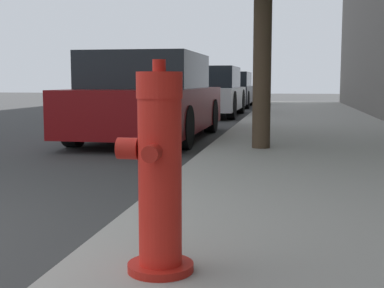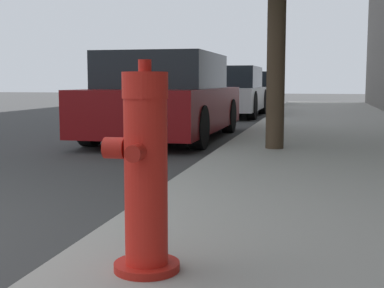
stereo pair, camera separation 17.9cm
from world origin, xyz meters
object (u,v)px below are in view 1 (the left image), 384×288
(fire_hydrant, at_px, (159,176))
(parked_car_near, at_px, (150,98))
(parked_car_mid, at_px, (208,92))
(parked_car_far, at_px, (227,90))

(fire_hydrant, bearing_deg, parked_car_near, 105.26)
(fire_hydrant, height_order, parked_car_near, parked_car_near)
(parked_car_near, xyz_separation_m, parked_car_mid, (0.07, 6.00, -0.02))
(fire_hydrant, height_order, parked_car_mid, parked_car_mid)
(fire_hydrant, relative_size, parked_car_mid, 0.23)
(parked_car_mid, distance_m, parked_car_far, 5.38)
(parked_car_near, bearing_deg, parked_car_far, 90.19)
(fire_hydrant, bearing_deg, parked_car_mid, 97.68)
(parked_car_mid, height_order, parked_car_far, parked_car_mid)
(parked_car_mid, relative_size, parked_car_far, 0.93)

